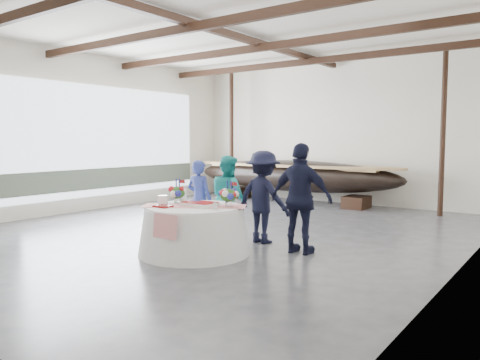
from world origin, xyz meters
The scene contains 14 objects.
floor centered at (0.00, 0.00, 0.00)m, with size 10.00×12.00×0.01m, color #3D3D42.
wall_back centered at (0.00, 6.00, 2.25)m, with size 10.00×0.02×4.50m, color silver.
wall_left centered at (-5.00, 0.00, 2.25)m, with size 0.02×12.00×4.50m, color silver.
wall_right centered at (5.00, 0.00, 2.25)m, with size 0.02×12.00×4.50m, color silver.
ceiling centered at (0.00, 0.00, 4.50)m, with size 10.00×12.00×0.01m, color white.
pavilion_structure centered at (0.00, 0.86, 4.00)m, with size 9.80×11.76×4.50m.
open_bay centered at (-4.95, 1.00, 1.83)m, with size 0.03×7.00×3.20m.
longboat_display centered at (-1.06, 5.10, 0.88)m, with size 7.36×1.47×1.38m.
banquet_table centered at (0.91, -1.87, 0.43)m, with size 2.01×2.01×0.86m.
tabletop_items centered at (0.86, -1.72, 1.01)m, with size 1.87×1.43×0.40m.
guest_woman_blue centered at (0.07, -0.75, 0.81)m, with size 0.59×0.39×1.62m, color navy.
guest_woman_teal centered at (0.61, -0.46, 0.86)m, with size 0.84×0.65×1.72m, color teal.
guest_man_left centered at (1.42, -0.39, 0.91)m, with size 1.18×0.68×1.83m, color black.
guest_man_right centered at (2.46, -0.74, 0.99)m, with size 1.17×0.49×1.99m, color black.
Camera 1 is at (6.45, -8.08, 2.05)m, focal length 35.00 mm.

